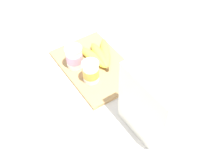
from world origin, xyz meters
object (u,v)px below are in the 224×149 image
at_px(yogurt_cup_front, 91,72).
at_px(banana_bunch, 99,55).
at_px(cereal_box, 147,108).
at_px(cutting_board, 95,66).
at_px(yogurt_cup_back, 74,57).
at_px(spoon, 72,27).

distance_m(yogurt_cup_front, banana_bunch, 0.12).
bearing_deg(yogurt_cup_front, cereal_box, -174.36).
relative_size(cutting_board, yogurt_cup_back, 3.87).
distance_m(cutting_board, yogurt_cup_front, 0.09).
bearing_deg(cereal_box, yogurt_cup_front, -174.77).
bearing_deg(banana_bunch, spoon, -2.83).
height_order(cutting_board, yogurt_cup_back, yogurt_cup_back).
xyz_separation_m(cutting_board, spoon, (0.28, -0.05, -0.00)).
bearing_deg(yogurt_cup_back, banana_bunch, -100.33).
bearing_deg(banana_bunch, yogurt_cup_back, 79.67).
distance_m(yogurt_cup_front, spoon, 0.36).
height_order(cereal_box, yogurt_cup_back, cereal_box).
height_order(yogurt_cup_back, banana_bunch, yogurt_cup_back).
bearing_deg(spoon, cereal_box, 173.22).
bearing_deg(spoon, banana_bunch, 177.17).
distance_m(banana_bunch, spoon, 0.26).
relative_size(yogurt_cup_back, banana_bunch, 0.51).
xyz_separation_m(cereal_box, banana_bunch, (0.37, -0.06, -0.10)).
bearing_deg(yogurt_cup_front, banana_bunch, -47.13).
xyz_separation_m(yogurt_cup_back, spoon, (0.24, -0.12, -0.05)).
distance_m(yogurt_cup_back, banana_bunch, 0.11).
height_order(cutting_board, banana_bunch, banana_bunch).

